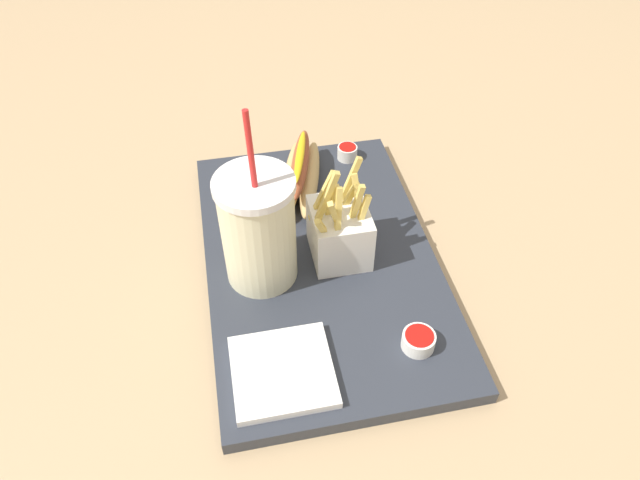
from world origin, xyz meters
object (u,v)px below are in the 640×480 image
hot_dog_1 (301,174)px  ketchup_cup_1 (244,223)px  soda_cup (258,230)px  ketchup_cup_3 (347,152)px  fries_basket (340,232)px  napkin_stack (283,371)px  ketchup_cup_2 (419,340)px

hot_dog_1 → ketchup_cup_1: (0.07, -0.10, -0.01)m
soda_cup → ketchup_cup_3: size_ratio=7.90×
soda_cup → hot_dog_1: size_ratio=1.35×
fries_basket → ketchup_cup_3: bearing=163.8°
soda_cup → napkin_stack: soda_cup is taller
fries_basket → ketchup_cup_1: 0.15m
ketchup_cup_2 → ketchup_cup_3: ketchup_cup_3 is taller
hot_dog_1 → ketchup_cup_1: hot_dog_1 is taller
soda_cup → ketchup_cup_2: size_ratio=6.36×
soda_cup → ketchup_cup_3: 0.28m
hot_dog_1 → napkin_stack: (0.32, -0.08, -0.02)m
fries_basket → hot_dog_1: 0.15m
ketchup_cup_2 → ketchup_cup_3: (-0.37, 0.00, 0.00)m
hot_dog_1 → napkin_stack: hot_dog_1 is taller
ketchup_cup_1 → ketchup_cup_3: ketchup_cup_3 is taller
soda_cup → ketchup_cup_1: bearing=-170.7°
napkin_stack → fries_basket: bearing=148.6°
hot_dog_1 → ketchup_cup_1: bearing=-52.3°
ketchup_cup_1 → ketchup_cup_3: bearing=125.6°
fries_basket → napkin_stack: 0.20m
soda_cup → fries_basket: size_ratio=1.67×
ketchup_cup_1 → ketchup_cup_2: size_ratio=0.89×
ketchup_cup_1 → soda_cup: bearing=9.3°
ketchup_cup_3 → fries_basket: bearing=-16.2°
soda_cup → napkin_stack: 0.17m
ketchup_cup_3 → napkin_stack: size_ratio=0.28×
ketchup_cup_1 → ketchup_cup_3: 0.22m
soda_cup → hot_dog_1: bearing=153.6°
ketchup_cup_3 → ketchup_cup_2: bearing=-0.3°
napkin_stack → soda_cup: bearing=-179.2°
ketchup_cup_2 → ketchup_cup_3: 0.37m
soda_cup → ketchup_cup_2: bearing=47.3°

